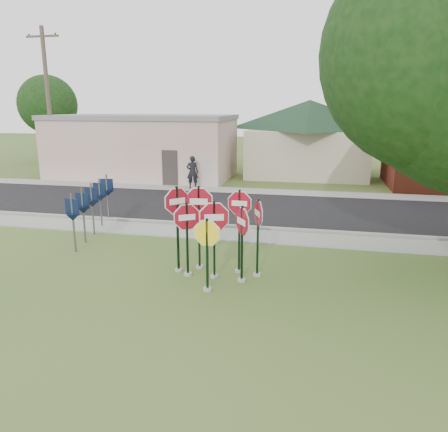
% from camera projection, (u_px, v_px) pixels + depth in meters
% --- Properties ---
extents(ground, '(120.00, 120.00, 0.00)m').
position_uv_depth(ground, '(198.00, 295.00, 11.35)').
color(ground, '#3A5720').
rests_on(ground, ground).
extents(sidewalk_near, '(60.00, 1.60, 0.06)m').
position_uv_depth(sidewalk_near, '(237.00, 235.00, 16.55)').
color(sidewalk_near, gray).
rests_on(sidewalk_near, ground).
extents(road, '(60.00, 7.00, 0.04)m').
position_uv_depth(road, '(255.00, 209.00, 20.81)').
color(road, black).
rests_on(road, ground).
extents(sidewalk_far, '(60.00, 1.60, 0.06)m').
position_uv_depth(sidewalk_far, '(266.00, 192.00, 24.88)').
color(sidewalk_far, gray).
rests_on(sidewalk_far, ground).
extents(curb, '(60.00, 0.20, 0.14)m').
position_uv_depth(curb, '(242.00, 227.00, 17.49)').
color(curb, gray).
rests_on(curb, ground).
extents(stop_sign_center, '(1.11, 0.40, 2.37)m').
position_uv_depth(stop_sign_center, '(214.00, 229.00, 12.19)').
color(stop_sign_center, '#98958E').
rests_on(stop_sign_center, ground).
extents(stop_sign_yellow, '(0.98, 0.24, 2.08)m').
position_uv_depth(stop_sign_yellow, '(207.00, 247.00, 11.37)').
color(stop_sign_yellow, '#98958E').
rests_on(stop_sign_yellow, ground).
extents(stop_sign_left, '(0.90, 0.57, 2.27)m').
position_uv_depth(stop_sign_left, '(187.00, 230.00, 12.37)').
color(stop_sign_left, '#98958E').
rests_on(stop_sign_left, ground).
extents(stop_sign_right, '(0.64, 0.90, 2.28)m').
position_uv_depth(stop_sign_right, '(242.00, 234.00, 11.94)').
color(stop_sign_right, '#98958E').
rests_on(stop_sign_right, ground).
extents(stop_sign_back_right, '(0.97, 0.24, 2.58)m').
position_uv_depth(stop_sign_back_right, '(239.00, 221.00, 12.57)').
color(stop_sign_back_right, '#98958E').
rests_on(stop_sign_back_right, ground).
extents(stop_sign_back_left, '(1.15, 0.24, 2.65)m').
position_uv_depth(stop_sign_back_left, '(199.00, 215.00, 12.86)').
color(stop_sign_back_left, '#98958E').
rests_on(stop_sign_back_left, ground).
extents(stop_sign_far_right, '(0.43, 0.93, 2.38)m').
position_uv_depth(stop_sign_far_right, '(258.00, 228.00, 12.31)').
color(stop_sign_far_right, '#98958E').
rests_on(stop_sign_far_right, ground).
extents(stop_sign_far_left, '(0.75, 0.80, 2.68)m').
position_uv_depth(stop_sign_far_left, '(177.00, 217.00, 12.61)').
color(stop_sign_far_left, '#98958E').
rests_on(stop_sign_far_left, ground).
extents(route_sign_row, '(1.43, 4.63, 2.00)m').
position_uv_depth(route_sign_row, '(92.00, 203.00, 16.45)').
color(route_sign_row, '#59595E').
rests_on(route_sign_row, ground).
extents(building_stucco, '(12.20, 6.20, 4.20)m').
position_uv_depth(building_stucco, '(142.00, 146.00, 29.75)').
color(building_stucco, silver).
rests_on(building_stucco, ground).
extents(building_house, '(11.60, 11.60, 6.20)m').
position_uv_depth(building_house, '(309.00, 122.00, 30.86)').
color(building_house, '#BBAE94').
rests_on(building_house, ground).
extents(utility_pole_near, '(2.20, 0.26, 9.50)m').
position_uv_depth(utility_pole_near, '(49.00, 103.00, 27.46)').
color(utility_pole_near, '#4C3F33').
rests_on(utility_pole_near, ground).
extents(bg_tree_left, '(4.90, 4.90, 7.35)m').
position_uv_depth(bg_tree_left, '(48.00, 105.00, 37.07)').
color(bg_tree_left, black).
rests_on(bg_tree_left, ground).
extents(pedestrian, '(0.79, 0.61, 1.92)m').
position_uv_depth(pedestrian, '(192.00, 172.00, 25.54)').
color(pedestrian, black).
rests_on(pedestrian, sidewalk_far).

